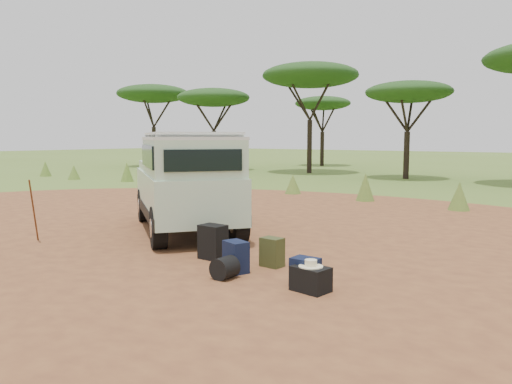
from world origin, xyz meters
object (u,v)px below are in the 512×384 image
Objects in this scene: hard_case at (311,279)px; walking_staff at (34,211)px; backpack_black at (213,242)px; backpack_navy at (236,257)px; duffel_navy at (305,273)px; safari_vehicle at (186,185)px; backpack_olive at (272,252)px.

walking_staff is at bearing -167.64° from hard_case.
backpack_black reaches higher than hard_case.
backpack_navy is at bearing -39.06° from walking_staff.
hard_case is at bearing -37.14° from duffel_navy.
backpack_black is 0.95m from backpack_navy.
safari_vehicle is at bearing 156.13° from duffel_navy.
walking_staff is 2.78× the size of hard_case.
backpack_olive is at bearing 14.01° from safari_vehicle.
safari_vehicle reaches higher than backpack_black.
duffel_navy is at bearing 149.25° from hard_case.
backpack_navy is 1.39m from hard_case.
duffel_navy is at bearing 18.92° from backpack_navy.
safari_vehicle is at bearing 10.34° from walking_staff.
duffel_navy is (4.10, -1.93, -0.83)m from safari_vehicle.
backpack_navy is 1.23m from duffel_navy.
backpack_black is 2.30m from hard_case.
backpack_black is at bearing 168.90° from duffel_navy.
hard_case is (1.14, -0.75, -0.07)m from backpack_olive.
walking_staff is 5.77m from duffel_navy.
hard_case is at bearing -29.86° from backpack_olive.
walking_staff is at bearing -172.66° from duffel_navy.
walking_staff reaches higher than backpack_olive.
hard_case is (0.16, -0.13, -0.04)m from duffel_navy.
backpack_black is 1.10m from backpack_olive.
walking_staff reaches higher than backpack_navy.
hard_case is (4.26, -2.05, -0.86)m from safari_vehicle.
safari_vehicle is 4.61m from duffel_navy.
backpack_olive is 0.98× the size of hard_case.
safari_vehicle is 3.04m from walking_staff.
walking_staff is at bearing -152.22° from backpack_navy.
safari_vehicle is 7.73× the size of backpack_black.
backpack_black reaches higher than backpack_olive.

